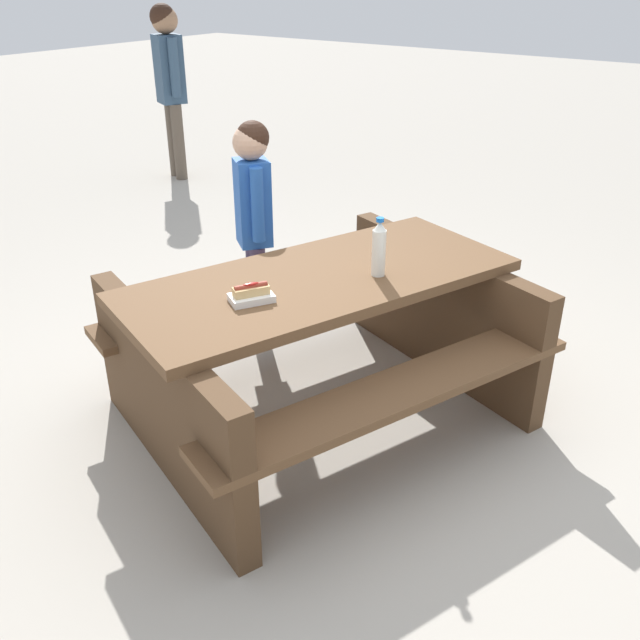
# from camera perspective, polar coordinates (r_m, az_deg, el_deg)

# --- Properties ---
(ground_plane) EXTENTS (30.00, 30.00, 0.00)m
(ground_plane) POSITION_cam_1_polar(r_m,az_deg,el_deg) (3.50, -0.00, -7.66)
(ground_plane) COLOR #ADA599
(ground_plane) RESTS_ON ground
(picnic_table) EXTENTS (2.17, 1.93, 0.75)m
(picnic_table) POSITION_cam_1_polar(r_m,az_deg,el_deg) (3.26, -0.00, -1.25)
(picnic_table) COLOR brown
(picnic_table) RESTS_ON ground
(soda_bottle) EXTENTS (0.06, 0.06, 0.27)m
(soda_bottle) POSITION_cam_1_polar(r_m,az_deg,el_deg) (3.10, 4.87, 5.86)
(soda_bottle) COLOR silver
(soda_bottle) RESTS_ON picnic_table
(hotdog_tray) EXTENTS (0.21, 0.19, 0.08)m
(hotdog_tray) POSITION_cam_1_polar(r_m,az_deg,el_deg) (2.89, -5.68, 2.11)
(hotdog_tray) COLOR white
(hotdog_tray) RESTS_ON picnic_table
(child_in_coat) EXTENTS (0.26, 0.26, 1.26)m
(child_in_coat) POSITION_cam_1_polar(r_m,az_deg,el_deg) (3.94, -5.51, 9.52)
(child_in_coat) COLOR #3F334C
(child_in_coat) RESTS_ON ground
(bystander_adult) EXTENTS (0.32, 0.38, 1.67)m
(bystander_adult) POSITION_cam_1_polar(r_m,az_deg,el_deg) (7.37, -12.32, 19.46)
(bystander_adult) COLOR brown
(bystander_adult) RESTS_ON ground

